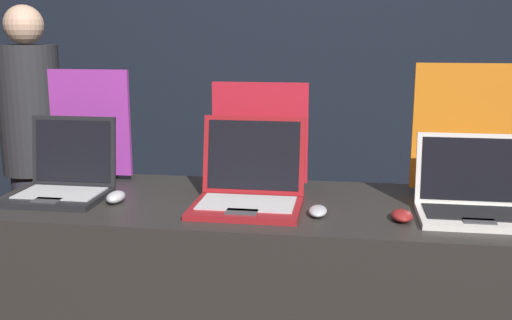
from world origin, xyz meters
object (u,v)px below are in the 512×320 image
object	(u,v)px
mouse_middle	(318,211)
person_bystander	(34,160)
mouse_front	(116,197)
promo_stand_back	(461,133)
laptop_front	(64,179)
laptop_middle	(249,186)
promo_stand_middle	(260,138)
laptop_back	(472,198)
mouse_back	(402,216)
promo_stand_front	(91,128)

from	to	relation	value
mouse_middle	person_bystander	distance (m)	1.74
mouse_front	promo_stand_back	xyz separation A→B (m)	(1.20, 0.28, 0.21)
laptop_front	laptop_middle	bearing A→B (deg)	-1.66
promo_stand_middle	person_bystander	bearing A→B (deg)	155.27
mouse_middle	laptop_back	xyz separation A→B (m)	(0.49, 0.06, 0.05)
mouse_front	mouse_back	xyz separation A→B (m)	(0.97, -0.06, -0.00)
mouse_front	promo_stand_front	bearing A→B (deg)	125.30
mouse_front	promo_stand_front	xyz separation A→B (m)	(-0.21, 0.30, 0.19)
mouse_middle	promo_stand_middle	distance (m)	0.44
laptop_back	mouse_back	bearing A→B (deg)	-160.54
promo_stand_front	mouse_back	size ratio (longest dim) A/B	4.18
laptop_middle	promo_stand_middle	world-z (taller)	promo_stand_middle
laptop_front	promo_stand_front	size ratio (longest dim) A/B	0.74
laptop_front	promo_stand_back	size ratio (longest dim) A/B	0.68
person_bystander	mouse_middle	bearing A→B (deg)	-31.32
mouse_middle	laptop_back	world-z (taller)	laptop_back
promo_stand_front	laptop_middle	xyz separation A→B (m)	(0.68, -0.27, -0.14)
laptop_middle	promo_stand_back	size ratio (longest dim) A/B	0.76
laptop_front	mouse_back	bearing A→B (deg)	-5.35
laptop_middle	promo_stand_middle	bearing A→B (deg)	90.00
laptop_middle	mouse_back	bearing A→B (deg)	-10.27
mouse_front	person_bystander	size ratio (longest dim) A/B	0.06
mouse_front	laptop_middle	world-z (taller)	laptop_middle
promo_stand_middle	mouse_back	world-z (taller)	promo_stand_middle
promo_stand_front	promo_stand_middle	bearing A→B (deg)	-1.27
mouse_front	mouse_middle	bearing A→B (deg)	-3.40
promo_stand_front	laptop_back	world-z (taller)	promo_stand_front
promo_stand_front	mouse_middle	world-z (taller)	promo_stand_front
promo_stand_middle	mouse_back	xyz separation A→B (m)	(0.50, -0.35, -0.17)
laptop_front	promo_stand_front	bearing A→B (deg)	90.00
laptop_back	promo_stand_middle	bearing A→B (deg)	159.97
mouse_middle	person_bystander	size ratio (longest dim) A/B	0.07
laptop_front	laptop_back	bearing A→B (deg)	-1.28
mouse_back	promo_stand_middle	bearing A→B (deg)	145.58
promo_stand_middle	mouse_middle	bearing A→B (deg)	-54.12
laptop_front	promo_stand_back	distance (m)	1.44
promo_stand_front	person_bystander	distance (m)	0.84
mouse_front	person_bystander	xyz separation A→B (m)	(-0.78, 0.86, -0.07)
mouse_front	promo_stand_middle	size ratio (longest dim) A/B	0.25
promo_stand_front	promo_stand_middle	distance (m)	0.68
laptop_middle	person_bystander	world-z (taller)	person_bystander
promo_stand_front	promo_stand_middle	world-z (taller)	promo_stand_front
promo_stand_middle	person_bystander	xyz separation A→B (m)	(-1.25, 0.58, -0.25)
laptop_back	mouse_back	xyz separation A→B (m)	(-0.23, -0.08, -0.04)
laptop_middle	person_bystander	xyz separation A→B (m)	(-1.25, 0.83, -0.12)
promo_stand_front	mouse_middle	bearing A→B (deg)	-20.56
laptop_back	mouse_back	world-z (taller)	laptop_back
person_bystander	mouse_back	bearing A→B (deg)	-27.71
laptop_back	promo_stand_back	world-z (taller)	promo_stand_back
laptop_front	mouse_middle	size ratio (longest dim) A/B	2.97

